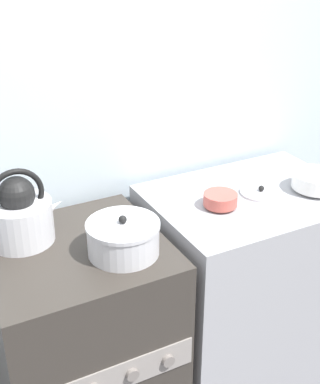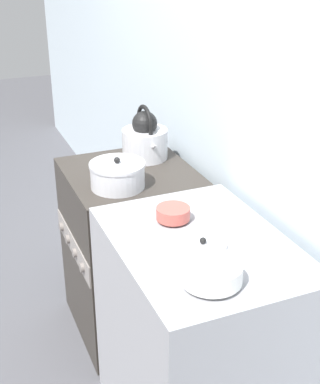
{
  "view_description": "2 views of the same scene",
  "coord_description": "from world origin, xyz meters",
  "px_view_note": "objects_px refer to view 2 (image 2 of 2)",
  "views": [
    {
      "loc": [
        -0.46,
        -1.22,
        1.89
      ],
      "look_at": [
        0.35,
        0.32,
        1.02
      ],
      "focal_mm": 50.0,
      "sensor_mm": 36.0,
      "label": 1
    },
    {
      "loc": [
        2.22,
        -0.47,
        1.9
      ],
      "look_at": [
        0.34,
        0.31,
        0.93
      ],
      "focal_mm": 50.0,
      "sensor_mm": 36.0,
      "label": 2
    }
  ],
  "objects_px": {
    "stove": "(132,252)",
    "kettle": "(145,139)",
    "cooking_pot": "(118,175)",
    "small_ceramic_bowl": "(173,213)",
    "loose_pot_lid": "(203,245)",
    "enamel_bowl": "(211,273)"
  },
  "relations": [
    {
      "from": "enamel_bowl",
      "to": "kettle",
      "type": "bearing_deg",
      "value": 169.05
    },
    {
      "from": "kettle",
      "to": "enamel_bowl",
      "type": "bearing_deg",
      "value": -10.95
    },
    {
      "from": "kettle",
      "to": "small_ceramic_bowl",
      "type": "bearing_deg",
      "value": -12.81
    },
    {
      "from": "cooking_pot",
      "to": "loose_pot_lid",
      "type": "height_order",
      "value": "cooking_pot"
    },
    {
      "from": "kettle",
      "to": "enamel_bowl",
      "type": "distance_m",
      "value": 1.16
    },
    {
      "from": "stove",
      "to": "cooking_pot",
      "type": "bearing_deg",
      "value": -37.11
    },
    {
      "from": "stove",
      "to": "small_ceramic_bowl",
      "type": "distance_m",
      "value": 0.77
    },
    {
      "from": "stove",
      "to": "kettle",
      "type": "xyz_separation_m",
      "value": [
        -0.14,
        0.13,
        0.55
      ]
    },
    {
      "from": "stove",
      "to": "kettle",
      "type": "distance_m",
      "value": 0.58
    },
    {
      "from": "enamel_bowl",
      "to": "loose_pot_lid",
      "type": "distance_m",
      "value": 0.23
    },
    {
      "from": "kettle",
      "to": "loose_pot_lid",
      "type": "height_order",
      "value": "kettle"
    },
    {
      "from": "stove",
      "to": "loose_pot_lid",
      "type": "distance_m",
      "value": 0.93
    },
    {
      "from": "cooking_pot",
      "to": "loose_pot_lid",
      "type": "bearing_deg",
      "value": 8.61
    },
    {
      "from": "enamel_bowl",
      "to": "stove",
      "type": "bearing_deg",
      "value": 174.98
    },
    {
      "from": "small_ceramic_bowl",
      "to": "loose_pot_lid",
      "type": "distance_m",
      "value": 0.21
    },
    {
      "from": "cooking_pot",
      "to": "kettle",
      "type": "bearing_deg",
      "value": 139.47
    },
    {
      "from": "cooking_pot",
      "to": "loose_pot_lid",
      "type": "distance_m",
      "value": 0.66
    },
    {
      "from": "stove",
      "to": "small_ceramic_bowl",
      "type": "height_order",
      "value": "small_ceramic_bowl"
    },
    {
      "from": "stove",
      "to": "small_ceramic_bowl",
      "type": "bearing_deg",
      "value": -3.02
    },
    {
      "from": "cooking_pot",
      "to": "stove",
      "type": "bearing_deg",
      "value": 142.89
    },
    {
      "from": "cooking_pot",
      "to": "enamel_bowl",
      "type": "height_order",
      "value": "cooking_pot"
    },
    {
      "from": "stove",
      "to": "kettle",
      "type": "height_order",
      "value": "kettle"
    }
  ]
}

